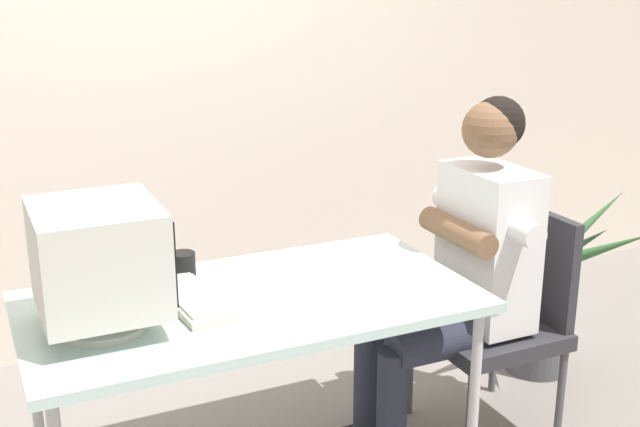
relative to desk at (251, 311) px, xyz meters
The scene contains 8 objects.
wall_back 1.65m from the desk, 77.91° to the left, with size 8.00×0.10×3.00m, color beige.
desk is the anchor object (origin of this frame).
crt_monitor 0.54m from the desk, behind, with size 0.36×0.39×0.38m.
keyboard 0.20m from the desk, 168.95° to the left, with size 0.18×0.42×0.03m.
office_chair 1.05m from the desk, ahead, with size 0.47×0.47×0.87m.
person_seated 0.84m from the desk, ahead, with size 0.73×0.58×1.32m.
potted_plant 1.54m from the desk, 12.16° to the left, with size 0.83×0.78×0.89m.
desk_mug 0.32m from the desk, 119.46° to the left, with size 0.09×0.10×0.09m.
Camera 1 is at (-0.80, -2.26, 1.75)m, focal length 45.20 mm.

